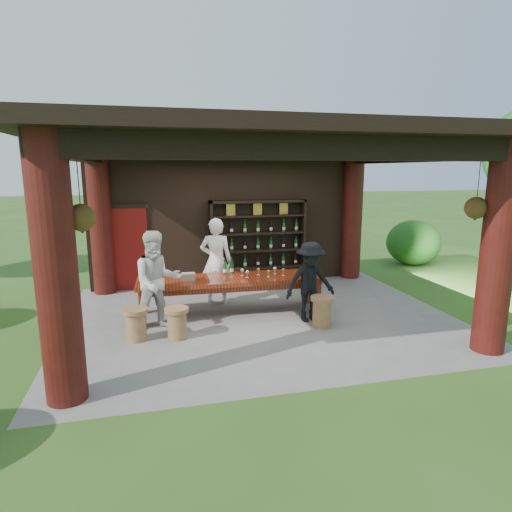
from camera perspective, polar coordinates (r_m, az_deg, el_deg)
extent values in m
plane|color=#2D5119|center=(8.54, 0.65, -8.11)|extent=(90.00, 90.00, 0.00)
cube|color=slate|center=(8.55, 0.65, -8.42)|extent=(7.40, 5.90, 0.10)
cube|color=black|center=(10.80, -3.00, 5.01)|extent=(7.00, 0.18, 3.30)
cube|color=maroon|center=(10.62, -16.77, 0.88)|extent=(0.95, 0.06, 2.00)
cylinder|color=#380C0A|center=(5.64, -25.09, -2.02)|extent=(0.50, 0.50, 3.30)
cylinder|color=#380C0A|center=(7.56, 29.54, 0.76)|extent=(0.50, 0.50, 3.30)
cylinder|color=#380C0A|center=(10.47, -20.01, 4.13)|extent=(0.50, 0.50, 3.30)
cylinder|color=#380C0A|center=(11.62, 12.70, 5.20)|extent=(0.50, 0.50, 3.30)
cube|color=black|center=(5.76, 6.89, 14.28)|extent=(6.70, 0.35, 0.35)
cube|color=black|center=(7.88, -22.68, 12.72)|extent=(0.30, 5.20, 0.30)
cube|color=black|center=(9.35, 20.21, 12.55)|extent=(0.30, 5.20, 0.30)
cube|color=black|center=(8.06, 0.71, 15.30)|extent=(7.50, 6.00, 0.20)
cylinder|color=black|center=(5.66, -22.54, 8.23)|extent=(0.01, 0.01, 0.75)
cone|color=black|center=(5.69, -22.19, 3.67)|extent=(0.32, 0.32, 0.18)
sphere|color=#1E5919|center=(5.68, -22.27, 4.76)|extent=(0.34, 0.34, 0.34)
cylinder|color=black|center=(7.42, 27.52, 8.38)|extent=(0.01, 0.01, 0.75)
cone|color=black|center=(7.44, 27.19, 4.89)|extent=(0.32, 0.32, 0.18)
sphere|color=#1E5919|center=(7.43, 27.27, 5.73)|extent=(0.34, 0.34, 0.34)
cube|color=#63190E|center=(8.55, -3.43, -3.12)|extent=(3.68, 1.08, 0.08)
cube|color=#63190E|center=(8.58, -3.42, -3.77)|extent=(3.47, 0.92, 0.12)
cube|color=#63190E|center=(8.24, -14.90, -6.78)|extent=(0.12, 0.12, 0.67)
cube|color=#63190E|center=(8.71, 8.16, -5.52)|extent=(0.12, 0.12, 0.67)
cube|color=#63190E|center=(8.94, -14.65, -5.32)|extent=(0.12, 0.12, 0.67)
cube|color=#63190E|center=(9.37, 6.65, -4.24)|extent=(0.12, 0.12, 0.67)
cylinder|color=brown|center=(7.56, -10.47, -9.02)|extent=(0.33, 0.33, 0.48)
cylinder|color=brown|center=(7.47, -10.55, -7.07)|extent=(0.41, 0.41, 0.07)
cylinder|color=brown|center=(8.05, 8.77, -7.58)|extent=(0.34, 0.34, 0.50)
cylinder|color=brown|center=(7.96, 8.84, -5.63)|extent=(0.44, 0.44, 0.07)
cylinder|color=brown|center=(7.63, -15.69, -9.01)|extent=(0.34, 0.34, 0.49)
cylinder|color=brown|center=(7.54, -15.81, -7.02)|extent=(0.42, 0.42, 0.07)
imported|color=white|center=(9.19, -5.33, -0.69)|extent=(0.78, 0.63, 1.86)
imported|color=silver|center=(7.84, -13.04, -3.28)|extent=(1.00, 0.86, 1.81)
imported|color=black|center=(8.17, 7.22, -3.46)|extent=(1.04, 0.66, 1.54)
cube|color=#BF6672|center=(8.40, -9.01, -2.74)|extent=(0.27, 0.19, 0.14)
ellipsoid|color=#194C14|center=(13.89, 20.20, 1.28)|extent=(1.60, 1.60, 1.36)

